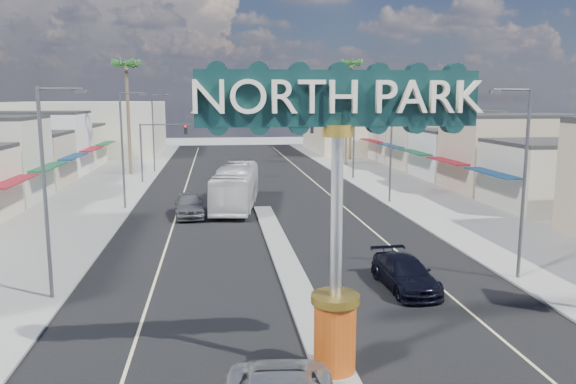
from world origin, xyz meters
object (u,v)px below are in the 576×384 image
object	(u,v)px
palm_right_far	(351,69)
suv_right	(405,273)
traffic_signal_right	(337,139)
streetlight_l_mid	(124,144)
streetlight_r_mid	(389,141)
gateway_sign	(337,187)
car_parked_left	(189,205)
streetlight_r_far	(333,128)
streetlight_r_near	(521,174)
streetlight_l_near	(48,183)
palm_right_mid	(347,81)
city_bus	(236,187)
streetlight_l_far	(155,129)
palm_left_far	(126,71)
traffic_signal_left	(159,141)

from	to	relation	value
palm_right_far	suv_right	xyz separation A→B (m)	(-10.16, -52.53, -11.67)
traffic_signal_right	streetlight_l_mid	size ratio (longest dim) A/B	0.67
streetlight_r_mid	gateway_sign	bearing A→B (deg)	-110.42
palm_right_far	car_parked_left	world-z (taller)	palm_right_far
streetlight_l_mid	streetlight_r_far	distance (m)	30.32
streetlight_r_near	streetlight_r_far	xyz separation A→B (m)	(0.00, 42.00, 0.00)
streetlight_l_near	palm_right_mid	xyz separation A→B (m)	(23.43, 46.00, 5.54)
car_parked_left	city_bus	xyz separation A→B (m)	(3.50, 3.17, 0.74)
streetlight_l_near	palm_right_far	bearing A→B (deg)	63.94
streetlight_l_far	streetlight_r_far	world-z (taller)	same
palm_left_far	suv_right	size ratio (longest dim) A/B	2.66
streetlight_r_far	palm_left_far	xyz separation A→B (m)	(-23.43, -2.00, 6.43)
streetlight_l_far	suv_right	xyz separation A→B (m)	(15.27, -42.53, -4.35)
streetlight_l_near	car_parked_left	xyz separation A→B (m)	(4.93, 16.60, -4.18)
streetlight_l_near	streetlight_l_mid	size ratio (longest dim) A/B	1.00
streetlight_l_far	palm_right_mid	world-z (taller)	palm_right_mid
streetlight_l_near	streetlight_l_far	distance (m)	42.00
streetlight_l_near	streetlight_r_far	world-z (taller)	same
streetlight_r_far	streetlight_r_mid	bearing A→B (deg)	-90.00
palm_right_far	streetlight_r_far	bearing A→B (deg)	-114.55
traffic_signal_right	car_parked_left	size ratio (longest dim) A/B	1.15
streetlight_l_mid	streetlight_r_near	world-z (taller)	same
traffic_signal_left	streetlight_l_near	size ratio (longest dim) A/B	0.67
streetlight_r_mid	traffic_signal_right	bearing A→B (deg)	95.10
streetlight_l_far	palm_right_mid	size ratio (longest dim) A/B	0.74
gateway_sign	suv_right	distance (m)	10.33
palm_right_far	streetlight_l_far	bearing A→B (deg)	-158.54
streetlight_r_near	suv_right	size ratio (longest dim) A/B	1.83
palm_left_far	palm_right_far	xyz separation A→B (m)	(28.00, 12.00, 0.89)
traffic_signal_right	streetlight_l_far	distance (m)	21.20
streetlight_l_mid	palm_right_mid	distance (m)	35.44
traffic_signal_left	suv_right	world-z (taller)	traffic_signal_left
suv_right	car_parked_left	xyz separation A→B (m)	(-10.34, 17.14, 0.17)
palm_right_far	traffic_signal_left	bearing A→B (deg)	-143.33
streetlight_l_mid	city_bus	bearing A→B (deg)	-1.54
streetlight_r_mid	streetlight_r_far	distance (m)	22.00
streetlight_l_mid	palm_left_far	bearing A→B (deg)	97.31
streetlight_r_far	palm_right_far	xyz separation A→B (m)	(4.57, 10.00, 7.32)
traffic_signal_left	traffic_signal_right	bearing A→B (deg)	0.00
palm_right_far	car_parked_left	distance (m)	42.49
traffic_signal_left	palm_left_far	world-z (taller)	palm_left_far
streetlight_r_near	streetlight_l_mid	bearing A→B (deg)	136.21
traffic_signal_left	streetlight_r_mid	distance (m)	24.11
traffic_signal_right	streetlight_r_far	bearing A→B (deg)	81.14
streetlight_r_near	car_parked_left	xyz separation A→B (m)	(-15.93, 16.60, -4.18)
palm_left_far	city_bus	bearing A→B (deg)	-61.46
streetlight_l_mid	streetlight_r_far	bearing A→B (deg)	46.52
streetlight_r_near	city_bus	xyz separation A→B (m)	(-12.43, 19.77, -3.43)
streetlight_r_near	suv_right	distance (m)	7.11
traffic_signal_left	traffic_signal_right	distance (m)	18.37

